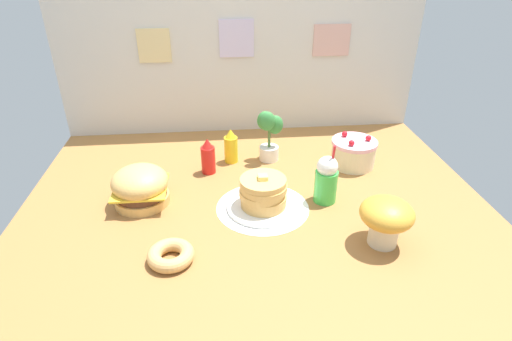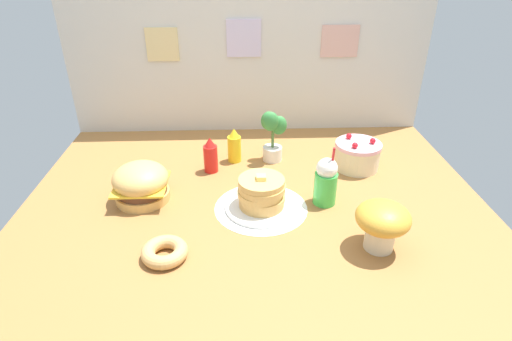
% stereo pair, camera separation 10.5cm
% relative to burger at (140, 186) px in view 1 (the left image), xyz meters
% --- Properties ---
extents(ground_plane, '(2.38, 2.01, 0.02)m').
position_rel_burger_xyz_m(ground_plane, '(0.58, -0.09, -0.11)').
color(ground_plane, '#9E6B38').
extents(back_wall, '(2.38, 0.04, 1.06)m').
position_rel_burger_xyz_m(back_wall, '(0.58, 0.90, 0.43)').
color(back_wall, beige).
rests_on(back_wall, ground_plane).
extents(doily_mat, '(0.47, 0.47, 0.00)m').
position_rel_burger_xyz_m(doily_mat, '(0.61, -0.11, -0.09)').
color(doily_mat, white).
rests_on(doily_mat, ground_plane).
extents(burger, '(0.28, 0.28, 0.20)m').
position_rel_burger_xyz_m(burger, '(0.00, 0.00, 0.00)').
color(burger, '#DBA859').
rests_on(burger, ground_plane).
extents(pancake_stack, '(0.36, 0.36, 0.19)m').
position_rel_burger_xyz_m(pancake_stack, '(0.61, -0.11, -0.02)').
color(pancake_stack, white).
rests_on(pancake_stack, doily_mat).
extents(layer_cake, '(0.27, 0.27, 0.19)m').
position_rel_burger_xyz_m(layer_cake, '(1.19, 0.30, -0.02)').
color(layer_cake, beige).
rests_on(layer_cake, ground_plane).
extents(ketchup_bottle, '(0.08, 0.08, 0.21)m').
position_rel_burger_xyz_m(ketchup_bottle, '(0.34, 0.29, 0.00)').
color(ketchup_bottle, red).
rests_on(ketchup_bottle, ground_plane).
extents(mustard_bottle, '(0.08, 0.08, 0.21)m').
position_rel_burger_xyz_m(mustard_bottle, '(0.48, 0.41, 0.00)').
color(mustard_bottle, yellow).
rests_on(mustard_bottle, ground_plane).
extents(cream_soda_cup, '(0.12, 0.12, 0.32)m').
position_rel_burger_xyz_m(cream_soda_cup, '(0.94, -0.07, 0.03)').
color(cream_soda_cup, green).
rests_on(cream_soda_cup, ground_plane).
extents(donut_pink_glaze, '(0.20, 0.20, 0.06)m').
position_rel_burger_xyz_m(donut_pink_glaze, '(0.18, -0.46, -0.06)').
color(donut_pink_glaze, tan).
rests_on(donut_pink_glaze, ground_plane).
extents(potted_plant, '(0.15, 0.13, 0.32)m').
position_rel_burger_xyz_m(potted_plant, '(0.71, 0.42, 0.08)').
color(potted_plant, white).
rests_on(potted_plant, ground_plane).
extents(mushroom_stool, '(0.23, 0.23, 0.22)m').
position_rel_burger_xyz_m(mushroom_stool, '(1.11, -0.44, 0.04)').
color(mushroom_stool, beige).
rests_on(mushroom_stool, ground_plane).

